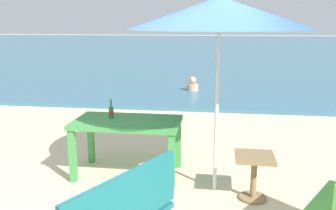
# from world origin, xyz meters

# --- Properties ---
(sea_water) EXTENTS (120.00, 50.00, 0.08)m
(sea_water) POSITION_xyz_m (0.00, 30.00, 0.04)
(sea_water) COLOR #386B84
(sea_water) RESTS_ON ground_plane
(picnic_table_green) EXTENTS (1.40, 0.80, 0.76)m
(picnic_table_green) POSITION_xyz_m (-0.61, 1.31, 0.65)
(picnic_table_green) COLOR #3D8C42
(picnic_table_green) RESTS_ON ground_plane
(beer_bottle_amber) EXTENTS (0.07, 0.07, 0.26)m
(beer_bottle_amber) POSITION_xyz_m (-0.84, 1.39, 0.85)
(beer_bottle_amber) COLOR #2D662D
(beer_bottle_amber) RESTS_ON picnic_table_green
(patio_umbrella) EXTENTS (2.10, 2.10, 2.30)m
(patio_umbrella) POSITION_xyz_m (0.57, 1.01, 2.12)
(patio_umbrella) COLOR silver
(patio_umbrella) RESTS_ON ground_plane
(side_table_wood) EXTENTS (0.44, 0.44, 0.54)m
(side_table_wood) POSITION_xyz_m (1.02, 0.81, 0.35)
(side_table_wood) COLOR olive
(side_table_wood) RESTS_ON ground_plane
(swimmer_person) EXTENTS (0.34, 0.34, 0.41)m
(swimmer_person) POSITION_xyz_m (-0.20, 7.32, 0.24)
(swimmer_person) COLOR tan
(swimmer_person) RESTS_ON sea_water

